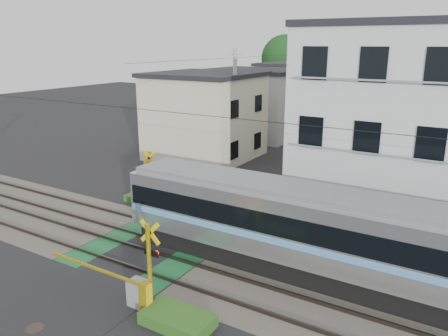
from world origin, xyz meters
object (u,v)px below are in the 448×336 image
Objects in this scene: manhole_cover at (35,328)px; crossing_signal_far at (159,195)px; crossing_signal_near at (140,288)px; apartment_block at (414,123)px; pedestrian at (349,117)px.

crossing_signal_far is at bearing 107.90° from manhole_cover.
crossing_signal_near is 3.29m from manhole_cover.
apartment_block is 18.38× the size of manhole_cover.
apartment_block reaches higher than pedestrian.
pedestrian reaches higher than manhole_cover.
pedestrian is (-3.44, 36.41, 0.16)m from crossing_signal_near.
apartment_block is at bearing 101.11° from pedestrian.
apartment_block is 18.15m from manhole_cover.
manhole_cover is (-2.00, -2.51, -0.70)m from crossing_signal_near.
crossing_signal_near is 36.57m from pedestrian.
crossing_signal_far reaches higher than manhole_cover.
apartment_block is at bearing 63.19° from manhole_cover.
crossing_signal_far is 10.34m from manhole_cover.
apartment_block is at bearing 27.78° from crossing_signal_far.
crossing_signal_near is 8.95m from crossing_signal_far.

